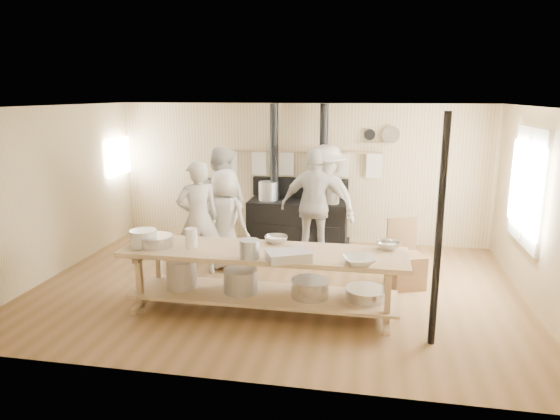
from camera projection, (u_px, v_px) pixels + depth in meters
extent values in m
plane|color=brown|center=(277.00, 287.00, 7.33)|extent=(7.00, 7.00, 0.00)
plane|color=tan|center=(301.00, 173.00, 9.43)|extent=(7.00, 0.00, 7.00)
plane|color=tan|center=(226.00, 256.00, 4.64)|extent=(7.00, 0.00, 7.00)
plane|color=tan|center=(53.00, 192.00, 7.65)|extent=(0.00, 5.00, 5.00)
plane|color=tan|center=(543.00, 211.00, 6.42)|extent=(0.00, 5.00, 5.00)
plane|color=beige|center=(276.00, 107.00, 6.74)|extent=(7.00, 7.00, 0.00)
cube|color=beige|center=(528.00, 187.00, 6.96)|extent=(0.06, 1.35, 1.65)
plane|color=white|center=(525.00, 187.00, 6.96)|extent=(0.00, 1.50, 1.50)
cube|color=beige|center=(524.00, 187.00, 6.97)|extent=(0.02, 0.03, 1.50)
plane|color=white|center=(118.00, 157.00, 9.49)|extent=(0.00, 0.90, 0.90)
cube|color=black|center=(298.00, 223.00, 9.25)|extent=(1.80, 0.70, 0.85)
cube|color=black|center=(297.00, 243.00, 9.33)|extent=(1.90, 0.75, 0.10)
cube|color=black|center=(300.00, 187.00, 9.39)|extent=(1.80, 0.12, 0.35)
cylinder|color=black|center=(274.00, 152.00, 9.08)|extent=(0.15, 0.15, 1.75)
cylinder|color=black|center=(323.00, 154.00, 8.92)|extent=(0.15, 0.15, 1.75)
cylinder|color=#B2B2B7|center=(268.00, 191.00, 9.21)|extent=(0.36, 0.36, 0.34)
cylinder|color=gray|center=(328.00, 194.00, 8.97)|extent=(0.30, 0.30, 0.30)
cylinder|color=#9F7D5A|center=(301.00, 152.00, 9.24)|extent=(3.00, 0.04, 0.04)
cube|color=silver|center=(231.00, 162.00, 9.53)|extent=(0.28, 0.01, 0.46)
cube|color=silver|center=(258.00, 162.00, 9.43)|extent=(0.28, 0.01, 0.46)
cube|color=silver|center=(286.00, 163.00, 9.34)|extent=(0.28, 0.01, 0.46)
cube|color=silver|center=(315.00, 164.00, 9.24)|extent=(0.28, 0.01, 0.46)
cube|color=silver|center=(344.00, 165.00, 9.15)|extent=(0.28, 0.01, 0.46)
cube|color=silver|center=(374.00, 165.00, 9.05)|extent=(0.28, 0.01, 0.46)
cube|color=#9F7D5A|center=(378.00, 143.00, 8.97)|extent=(0.50, 0.14, 0.03)
cylinder|color=black|center=(370.00, 135.00, 8.98)|extent=(0.20, 0.04, 0.20)
cylinder|color=silver|center=(391.00, 135.00, 8.92)|extent=(0.32, 0.03, 0.32)
cube|color=#9F7D5A|center=(263.00, 252.00, 6.28)|extent=(3.60, 0.90, 0.06)
cube|color=#9F7D5A|center=(263.00, 294.00, 6.41)|extent=(3.40, 0.80, 0.04)
cube|color=#9F7D5A|center=(263.00, 298.00, 6.43)|extent=(3.30, 0.06, 0.06)
cube|color=#9F7D5A|center=(140.00, 282.00, 6.36)|extent=(0.07, 0.07, 0.85)
cube|color=#9F7D5A|center=(159.00, 267.00, 6.93)|extent=(0.07, 0.07, 0.85)
cube|color=#9F7D5A|center=(388.00, 300.00, 5.81)|extent=(0.07, 0.07, 0.85)
cube|color=#9F7D5A|center=(386.00, 281.00, 6.39)|extent=(0.07, 0.07, 0.85)
cylinder|color=#B2B2B7|center=(182.00, 274.00, 6.56)|extent=(0.40, 0.40, 0.38)
cylinder|color=gray|center=(241.00, 281.00, 6.43)|extent=(0.44, 0.44, 0.30)
cylinder|color=silver|center=(310.00, 288.00, 6.28)|extent=(0.48, 0.48, 0.22)
cylinder|color=silver|center=(366.00, 295.00, 6.17)|extent=(0.52, 0.52, 0.14)
cylinder|color=black|center=(439.00, 233.00, 5.38)|extent=(0.08, 0.08, 2.60)
imported|color=#B6AEA1|center=(198.00, 219.00, 7.65)|extent=(0.78, 0.70, 1.80)
imported|color=#B6AEA1|center=(221.00, 204.00, 8.35)|extent=(1.06, 0.90, 1.92)
imported|color=#B6AEA1|center=(225.00, 220.00, 7.94)|extent=(0.92, 0.76, 1.63)
imported|color=#B6AEA1|center=(315.00, 206.00, 8.27)|extent=(1.16, 0.57, 1.92)
imported|color=#B6AEA1|center=(326.00, 198.00, 8.89)|extent=(1.42, 1.24, 1.90)
cube|color=brown|center=(406.00, 271.00, 7.29)|extent=(0.60, 0.60, 0.50)
cube|color=brown|center=(402.00, 236.00, 7.38)|extent=(0.45, 0.20, 0.55)
imported|color=white|center=(147.00, 240.00, 6.53)|extent=(0.44, 0.44, 0.10)
imported|color=silver|center=(276.00, 239.00, 6.56)|extent=(0.42, 0.42, 0.09)
imported|color=white|center=(359.00, 261.00, 5.74)|extent=(0.47, 0.47, 0.09)
imported|color=silver|center=(388.00, 245.00, 6.31)|extent=(0.32, 0.32, 0.09)
cube|color=#B2B2B7|center=(288.00, 256.00, 5.88)|extent=(0.59, 0.51, 0.11)
cylinder|color=silver|center=(156.00, 241.00, 6.42)|extent=(0.59, 0.59, 0.14)
cylinder|color=gray|center=(250.00, 249.00, 5.95)|extent=(0.30, 0.30, 0.22)
cylinder|color=white|center=(143.00, 238.00, 6.41)|extent=(0.45, 0.45, 0.21)
cylinder|color=white|center=(191.00, 238.00, 6.36)|extent=(0.20, 0.20, 0.25)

